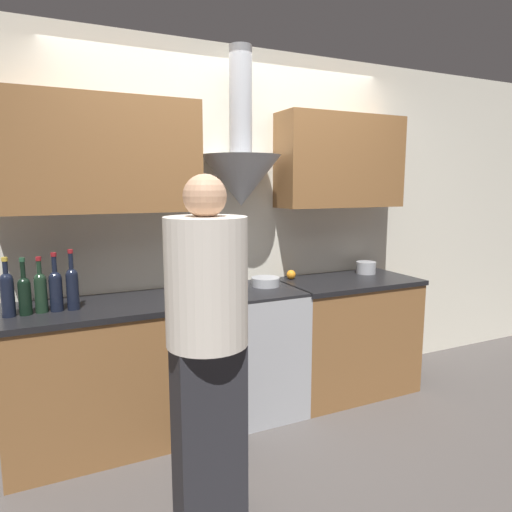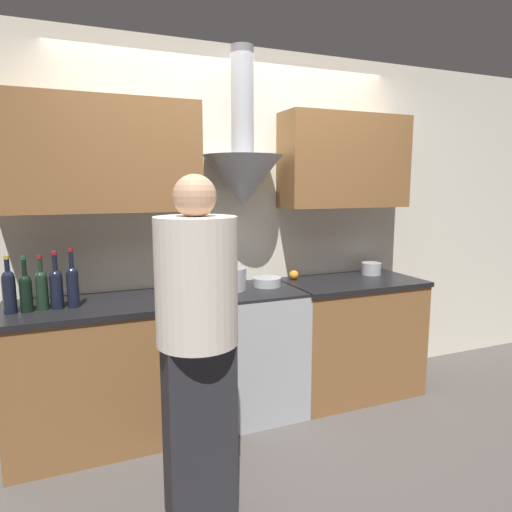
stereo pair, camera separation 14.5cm
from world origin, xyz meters
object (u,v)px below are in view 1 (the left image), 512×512
(saucepan, at_px, (366,268))
(wine_bottle_0, at_px, (7,292))
(mixing_bowl, at_px, (266,282))
(person_foreground_left, at_px, (207,338))
(wine_bottle_1, at_px, (25,293))
(orange_fruit, at_px, (291,275))
(stove_range, at_px, (250,350))
(wine_bottle_2, at_px, (41,290))
(wine_bottle_3, at_px, (56,288))
(stock_pot, at_px, (227,279))
(wine_bottle_4, at_px, (72,286))

(saucepan, bearing_deg, wine_bottle_0, -176.30)
(mixing_bowl, distance_m, person_foreground_left, 1.22)
(wine_bottle_1, distance_m, orange_fruit, 1.85)
(stove_range, relative_size, person_foreground_left, 0.54)
(stove_range, distance_m, wine_bottle_1, 1.51)
(wine_bottle_0, bearing_deg, mixing_bowl, 3.34)
(wine_bottle_1, height_order, mixing_bowl, wine_bottle_1)
(wine_bottle_2, relative_size, orange_fruit, 4.50)
(wine_bottle_0, distance_m, wine_bottle_3, 0.25)
(stock_pot, bearing_deg, wine_bottle_1, -175.65)
(orange_fruit, bearing_deg, stock_pot, -167.16)
(wine_bottle_3, relative_size, stock_pot, 1.33)
(wine_bottle_4, relative_size, mixing_bowl, 1.74)
(wine_bottle_4, height_order, stock_pot, wine_bottle_4)
(stock_pot, distance_m, person_foreground_left, 1.06)
(wine_bottle_1, height_order, wine_bottle_4, wine_bottle_4)
(orange_fruit, height_order, person_foreground_left, person_foreground_left)
(stock_pot, relative_size, mixing_bowl, 1.25)
(wine_bottle_2, relative_size, wine_bottle_3, 0.94)
(wine_bottle_2, relative_size, person_foreground_left, 0.19)
(wine_bottle_3, distance_m, wine_bottle_4, 0.09)
(wine_bottle_0, xyz_separation_m, wine_bottle_2, (0.17, 0.02, -0.01))
(wine_bottle_4, xyz_separation_m, orange_fruit, (1.58, 0.22, -0.10))
(wine_bottle_3, xyz_separation_m, person_foreground_left, (0.62, -0.87, -0.12))
(wine_bottle_4, distance_m, saucepan, 2.26)
(wine_bottle_0, bearing_deg, orange_fruit, 6.79)
(wine_bottle_4, bearing_deg, person_foreground_left, -58.48)
(stove_range, xyz_separation_m, saucepan, (1.11, 0.12, 0.49))
(wine_bottle_2, bearing_deg, mixing_bowl, 2.98)
(wine_bottle_2, distance_m, stock_pot, 1.17)
(stove_range, bearing_deg, saucepan, 6.35)
(mixing_bowl, xyz_separation_m, orange_fruit, (0.29, 0.13, 0.00))
(wine_bottle_1, distance_m, mixing_bowl, 1.55)
(wine_bottle_0, xyz_separation_m, wine_bottle_1, (0.08, 0.00, -0.01))
(mixing_bowl, bearing_deg, stock_pot, 179.88)
(wine_bottle_4, bearing_deg, wine_bottle_1, -178.78)
(mixing_bowl, bearing_deg, orange_fruit, 24.96)
(wine_bottle_0, bearing_deg, wine_bottle_3, 3.05)
(wine_bottle_2, bearing_deg, wine_bottle_1, -167.47)
(wine_bottle_1, xyz_separation_m, mixing_bowl, (1.55, 0.09, -0.09))
(wine_bottle_1, relative_size, wine_bottle_2, 1.01)
(wine_bottle_1, bearing_deg, wine_bottle_3, 4.42)
(wine_bottle_3, bearing_deg, stove_range, 1.45)
(stock_pot, bearing_deg, person_foreground_left, -116.61)
(wine_bottle_2, xyz_separation_m, wine_bottle_3, (0.08, -0.01, 0.00))
(wine_bottle_0, height_order, saucepan, wine_bottle_0)
(stove_range, bearing_deg, wine_bottle_1, -178.21)
(stock_pot, distance_m, orange_fruit, 0.60)
(wine_bottle_1, height_order, stock_pot, wine_bottle_1)
(mixing_bowl, relative_size, orange_fruit, 2.86)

